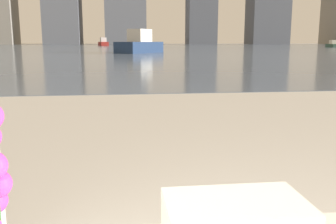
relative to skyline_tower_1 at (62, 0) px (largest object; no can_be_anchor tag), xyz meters
The scene contains 5 objects.
harbor_water 60.12m from the skyline_tower_1, 72.49° to the right, with size 180.00×110.00×0.01m.
harbor_boat_2 39.78m from the skyline_tower_1, 69.32° to the right, with size 2.47×4.81×1.72m.
harbor_boat_3 89.25m from the skyline_tower_1, 77.76° to the right, with size 4.28×5.25×1.92m.
harbor_boat_4 80.47m from the skyline_tower_1, 50.79° to the right, with size 1.39×3.11×1.13m.
skyline_tower_1 is the anchor object (origin of this frame).
Camera 1 is at (-0.43, 0.19, 0.96)m, focal length 40.00 mm.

